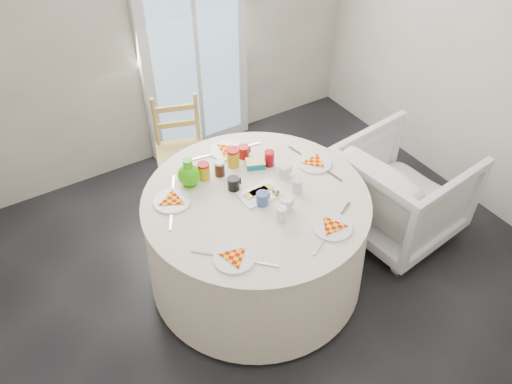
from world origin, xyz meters
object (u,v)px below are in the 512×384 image
wooden_chair (181,149)px  armchair (402,191)px  green_pitcher (188,170)px  table (256,238)px

wooden_chair → armchair: (1.24, -1.26, -0.08)m
green_pitcher → wooden_chair: bearing=95.9°
armchair → green_pitcher: (-1.49, 0.51, 0.48)m
table → armchair: armchair is taller
green_pitcher → table: bearing=-23.9°
table → armchair: (1.19, -0.17, 0.02)m
table → green_pitcher: 0.67m
wooden_chair → green_pitcher: 0.89m
table → green_pitcher: bearing=131.3°
table → green_pitcher: (-0.30, 0.34, 0.49)m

